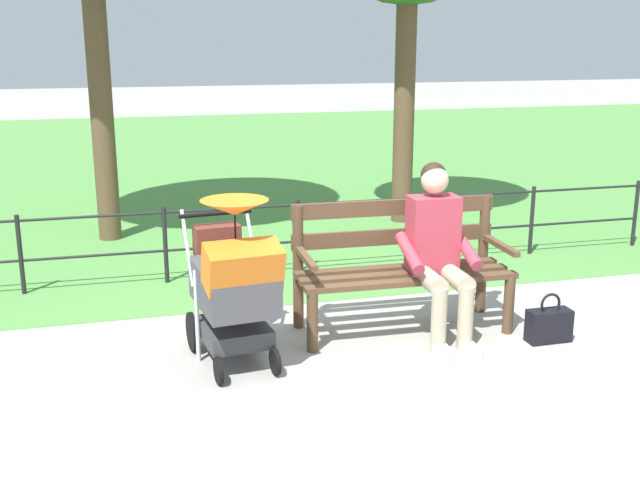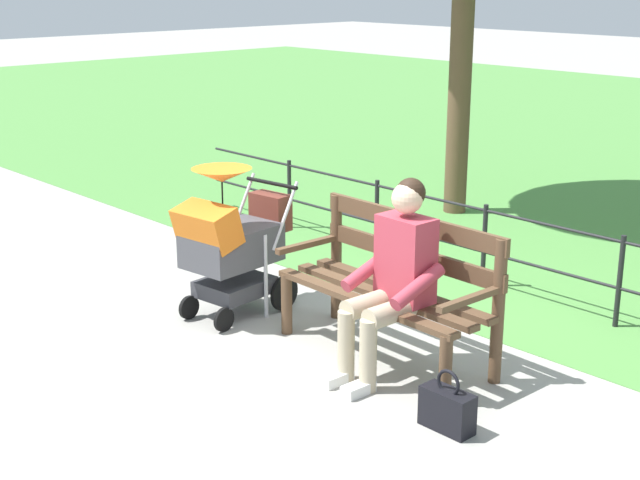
{
  "view_description": "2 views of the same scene",
  "coord_description": "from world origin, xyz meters",
  "px_view_note": "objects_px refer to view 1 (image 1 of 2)",
  "views": [
    {
      "loc": [
        1.6,
        5.06,
        2.15
      ],
      "look_at": [
        0.24,
        -0.01,
        0.76
      ],
      "focal_mm": 43.05,
      "sensor_mm": 36.0,
      "label": 1
    },
    {
      "loc": [
        -4.27,
        4.14,
        2.51
      ],
      "look_at": [
        0.14,
        0.04,
        0.72
      ],
      "focal_mm": 50.72,
      "sensor_mm": 36.0,
      "label": 2
    }
  ],
  "objects_px": {
    "person_on_bench": "(438,247)",
    "park_bench": "(400,261)",
    "handbag": "(549,325)",
    "stroller": "(234,280)"
  },
  "relations": [
    {
      "from": "person_on_bench",
      "to": "handbag",
      "type": "height_order",
      "value": "person_on_bench"
    },
    {
      "from": "stroller",
      "to": "handbag",
      "type": "bearing_deg",
      "value": 174.76
    },
    {
      "from": "park_bench",
      "to": "person_on_bench",
      "type": "relative_size",
      "value": 1.27
    },
    {
      "from": "stroller",
      "to": "handbag",
      "type": "height_order",
      "value": "stroller"
    },
    {
      "from": "stroller",
      "to": "person_on_bench",
      "type": "bearing_deg",
      "value": -174.95
    },
    {
      "from": "person_on_bench",
      "to": "handbag",
      "type": "relative_size",
      "value": 3.45
    },
    {
      "from": "park_bench",
      "to": "handbag",
      "type": "height_order",
      "value": "park_bench"
    },
    {
      "from": "person_on_bench",
      "to": "park_bench",
      "type": "bearing_deg",
      "value": -47.93
    },
    {
      "from": "park_bench",
      "to": "person_on_bench",
      "type": "bearing_deg",
      "value": 132.07
    },
    {
      "from": "stroller",
      "to": "park_bench",
      "type": "bearing_deg",
      "value": -164.79
    }
  ]
}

